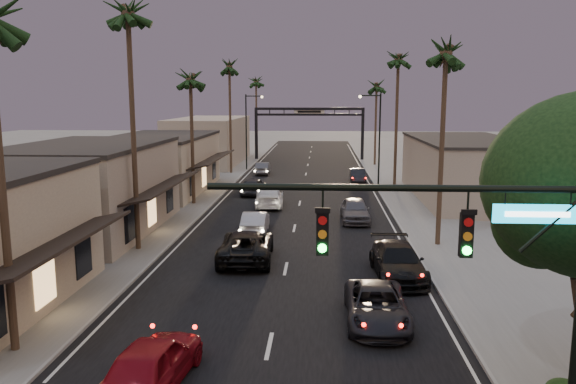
# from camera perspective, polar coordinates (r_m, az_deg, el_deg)

# --- Properties ---
(ground) EXTENTS (200.00, 200.00, 0.00)m
(ground) POSITION_cam_1_polar(r_m,az_deg,el_deg) (49.16, 1.33, -0.51)
(ground) COLOR slate
(ground) RESTS_ON ground
(road) EXTENTS (14.00, 120.00, 0.02)m
(road) POSITION_cam_1_polar(r_m,az_deg,el_deg) (54.08, 1.53, 0.41)
(road) COLOR black
(road) RESTS_ON ground
(sidewalk_left) EXTENTS (5.00, 92.00, 0.12)m
(sidewalk_left) POSITION_cam_1_polar(r_m,az_deg,el_deg) (62.00, -7.06, 1.57)
(sidewalk_left) COLOR slate
(sidewalk_left) RESTS_ON ground
(sidewalk_right) EXTENTS (5.00, 92.00, 0.12)m
(sidewalk_right) POSITION_cam_1_polar(r_m,az_deg,el_deg) (61.46, 10.64, 1.40)
(sidewalk_right) COLOR slate
(sidewalk_right) RESTS_ON ground
(storefront_mid) EXTENTS (8.00, 14.00, 5.50)m
(storefront_mid) POSITION_cam_1_polar(r_m,az_deg,el_deg) (37.86, -19.56, 0.13)
(storefront_mid) COLOR gray
(storefront_mid) RESTS_ON ground
(storefront_far) EXTENTS (8.00, 16.00, 5.00)m
(storefront_far) POSITION_cam_1_polar(r_m,az_deg,el_deg) (52.84, -12.82, 2.69)
(storefront_far) COLOR tan
(storefront_far) RESTS_ON ground
(storefront_dist) EXTENTS (8.00, 20.00, 6.00)m
(storefront_dist) POSITION_cam_1_polar(r_m,az_deg,el_deg) (75.05, -7.94, 5.18)
(storefront_dist) COLOR gray
(storefront_dist) RESTS_ON ground
(building_right) EXTENTS (8.00, 18.00, 5.00)m
(building_right) POSITION_cam_1_polar(r_m,az_deg,el_deg) (50.26, 17.52, 2.15)
(building_right) COLOR gray
(building_right) RESTS_ON ground
(traffic_signal) EXTENTS (8.51, 0.22, 7.80)m
(traffic_signal) POSITION_cam_1_polar(r_m,az_deg,el_deg) (13.44, 20.41, -6.11)
(traffic_signal) COLOR black
(traffic_signal) RESTS_ON ground
(arch) EXTENTS (15.20, 0.40, 7.27)m
(arch) POSITION_cam_1_polar(r_m,az_deg,el_deg) (78.45, 2.17, 7.30)
(arch) COLOR black
(arch) RESTS_ON ground
(streetlight_right) EXTENTS (2.13, 0.30, 9.00)m
(streetlight_right) POSITION_cam_1_polar(r_m,az_deg,el_deg) (53.72, 8.99, 5.95)
(streetlight_right) COLOR black
(streetlight_right) RESTS_ON ground
(streetlight_left) EXTENTS (2.13, 0.30, 9.00)m
(streetlight_left) POSITION_cam_1_polar(r_m,az_deg,el_deg) (67.02, -4.03, 6.73)
(streetlight_left) COLOR black
(streetlight_left) RESTS_ON ground
(palm_lb) EXTENTS (3.20, 3.20, 15.20)m
(palm_lb) POSITION_cam_1_polar(r_m,az_deg,el_deg) (32.45, -16.00, 17.71)
(palm_lb) COLOR #38281C
(palm_lb) RESTS_ON ground
(palm_lc) EXTENTS (3.20, 3.20, 12.20)m
(palm_lc) POSITION_cam_1_polar(r_m,az_deg,el_deg) (45.61, -9.91, 11.78)
(palm_lc) COLOR #38281C
(palm_lc) RESTS_ON ground
(palm_ld) EXTENTS (3.20, 3.20, 14.20)m
(palm_ld) POSITION_cam_1_polar(r_m,az_deg,el_deg) (64.33, -5.99, 12.90)
(palm_ld) COLOR #38281C
(palm_ld) RESTS_ON ground
(palm_ra) EXTENTS (3.20, 3.20, 13.20)m
(palm_ra) POSITION_cam_1_polar(r_m,az_deg,el_deg) (33.21, 15.80, 14.15)
(palm_ra) COLOR #38281C
(palm_ra) RESTS_ON ground
(palm_rb) EXTENTS (3.20, 3.20, 14.20)m
(palm_rb) POSITION_cam_1_polar(r_m,az_deg,el_deg) (52.96, 11.16, 13.52)
(palm_rb) COLOR #38281C
(palm_rb) RESTS_ON ground
(palm_rc) EXTENTS (3.20, 3.20, 12.20)m
(palm_rc) POSITION_cam_1_polar(r_m,az_deg,el_deg) (72.72, 9.00, 10.91)
(palm_rc) COLOR #38281C
(palm_rc) RESTS_ON ground
(palm_far) EXTENTS (3.20, 3.20, 13.20)m
(palm_far) POSITION_cam_1_polar(r_m,az_deg,el_deg) (87.00, -3.27, 11.40)
(palm_far) COLOR #38281C
(palm_far) RESTS_ON ground
(oncoming_red) EXTENTS (2.40, 4.86, 1.59)m
(oncoming_red) POSITION_cam_1_polar(r_m,az_deg,el_deg) (17.92, -13.57, -16.44)
(oncoming_red) COLOR maroon
(oncoming_red) RESTS_ON ground
(oncoming_pickup) EXTENTS (3.00, 6.03, 1.64)m
(oncoming_pickup) POSITION_cam_1_polar(r_m,az_deg,el_deg) (30.06, -4.25, -5.43)
(oncoming_pickup) COLOR black
(oncoming_pickup) RESTS_ON ground
(oncoming_silver) EXTENTS (1.59, 4.35, 1.42)m
(oncoming_silver) POSITION_cam_1_polar(r_m,az_deg,el_deg) (36.03, -3.33, -3.08)
(oncoming_silver) COLOR #A7A8AD
(oncoming_silver) RESTS_ON ground
(oncoming_white) EXTENTS (2.51, 5.47, 1.55)m
(oncoming_white) POSITION_cam_1_polar(r_m,az_deg,el_deg) (44.75, -1.91, -0.51)
(oncoming_white) COLOR silver
(oncoming_white) RESTS_ON ground
(oncoming_dgrey) EXTENTS (2.21, 4.65, 1.53)m
(oncoming_dgrey) POSITION_cam_1_polar(r_m,az_deg,el_deg) (50.35, -3.53, 0.60)
(oncoming_dgrey) COLOR black
(oncoming_dgrey) RESTS_ON ground
(oncoming_grey_far) EXTENTS (1.60, 4.28, 1.40)m
(oncoming_grey_far) POSITION_cam_1_polar(r_m,az_deg,el_deg) (63.76, -2.58, 2.43)
(oncoming_grey_far) COLOR #4A4B4F
(oncoming_grey_far) RESTS_ON ground
(curbside_near) EXTENTS (2.34, 5.06, 1.40)m
(curbside_near) POSITION_cam_1_polar(r_m,az_deg,el_deg) (22.21, 8.99, -11.33)
(curbside_near) COLOR black
(curbside_near) RESTS_ON ground
(curbside_black) EXTENTS (2.52, 5.65, 1.61)m
(curbside_black) POSITION_cam_1_polar(r_m,az_deg,el_deg) (27.67, 11.08, -6.94)
(curbside_black) COLOR black
(curbside_black) RESTS_ON ground
(curbside_grey) EXTENTS (1.99, 4.82, 1.64)m
(curbside_grey) POSITION_cam_1_polar(r_m,az_deg,el_deg) (39.55, 6.80, -1.84)
(curbside_grey) COLOR #505055
(curbside_grey) RESTS_ON ground
(curbside_far) EXTENTS (1.53, 4.31, 1.42)m
(curbside_far) POSITION_cam_1_polar(r_m,az_deg,el_deg) (57.73, 7.10, 1.63)
(curbside_far) COLOR black
(curbside_far) RESTS_ON ground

